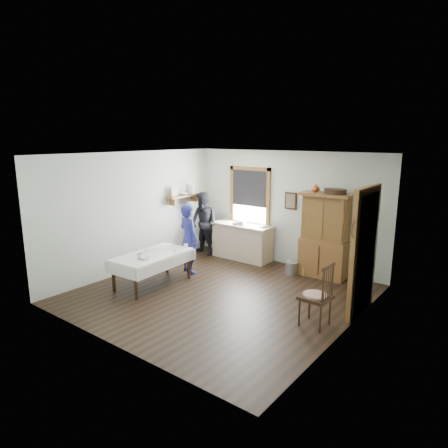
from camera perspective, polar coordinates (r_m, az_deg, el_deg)
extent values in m
cube|color=black|center=(7.93, -0.53, -9.93)|extent=(5.00, 5.00, 0.01)
cube|color=white|center=(7.34, -0.57, 9.88)|extent=(5.00, 5.00, 0.01)
cube|color=#B4BCAE|center=(9.57, 8.76, 2.22)|extent=(5.00, 0.01, 2.70)
cube|color=#B4BCAE|center=(5.83, -15.98, -4.71)|extent=(5.00, 0.01, 2.70)
cube|color=#B4BCAE|center=(9.25, -12.81, 1.70)|extent=(0.01, 5.00, 2.70)
cube|color=#B4BCAE|center=(6.33, 17.55, -3.46)|extent=(0.01, 5.00, 2.70)
cube|color=white|center=(10.04, 3.76, 3.97)|extent=(1.00, 0.02, 1.30)
cube|color=brown|center=(9.94, 3.73, 7.91)|extent=(1.18, 0.06, 0.09)
cube|color=brown|center=(10.15, 3.62, 0.06)|extent=(1.18, 0.06, 0.09)
cube|color=brown|center=(10.33, 1.17, 4.23)|extent=(0.09, 0.06, 1.48)
cube|color=brown|center=(9.73, 6.34, 3.65)|extent=(0.09, 0.06, 1.48)
cube|color=black|center=(9.98, 3.63, 5.11)|extent=(0.98, 0.03, 0.89)
cube|color=#40332E|center=(7.20, 19.54, -4.20)|extent=(0.03, 0.90, 2.10)
cube|color=brown|center=(6.74, 17.92, -5.19)|extent=(0.08, 0.12, 2.10)
cube|color=brown|center=(7.68, 20.54, -3.26)|extent=(0.08, 0.12, 2.10)
cube|color=brown|center=(6.99, 19.97, 4.60)|extent=(0.08, 1.14, 0.12)
cube|color=brown|center=(10.13, -5.85, 4.00)|extent=(0.24, 1.00, 0.04)
cube|color=brown|center=(9.86, -7.43, 3.15)|extent=(0.22, 0.03, 0.18)
cube|color=brown|center=(10.44, -4.32, 3.72)|extent=(0.22, 0.03, 0.18)
cube|color=#CCB28D|center=(9.90, -7.06, 4.54)|extent=(0.03, 0.22, 0.24)
cylinder|color=white|center=(10.37, -4.53, 4.94)|extent=(0.12, 0.12, 0.22)
cube|color=black|center=(9.43, 9.48, 3.28)|extent=(0.30, 0.04, 0.40)
torus|color=black|center=(6.54, 18.27, 0.32)|extent=(0.01, 0.27, 0.27)
cube|color=#CCB28D|center=(10.02, 2.64, -2.50)|extent=(1.56, 0.60, 0.89)
cube|color=brown|center=(8.89, 14.14, -1.63)|extent=(1.10, 0.55, 1.85)
cube|color=white|center=(8.41, -10.15, -6.41)|extent=(0.97, 1.72, 0.67)
cube|color=black|center=(6.67, 12.96, -9.78)|extent=(0.52, 0.52, 1.07)
cube|color=#919499|center=(9.07, 9.66, -6.24)|extent=(0.32, 0.32, 0.29)
cube|color=#9A7945|center=(9.18, 11.31, -6.46)|extent=(0.36, 0.32, 0.18)
imported|color=navy|center=(8.96, -5.07, -2.46)|extent=(0.61, 0.48, 1.46)
imported|color=black|center=(10.27, -2.93, -0.31)|extent=(0.82, 0.68, 1.52)
imported|color=white|center=(8.04, -11.93, -4.48)|extent=(0.17, 0.17, 0.10)
imported|color=white|center=(8.61, -5.48, -3.16)|extent=(0.12, 0.12, 0.09)
imported|color=white|center=(7.97, -11.20, -4.79)|extent=(0.25, 0.25, 0.05)
imported|color=brown|center=(9.67, 5.20, -0.31)|extent=(0.28, 0.28, 0.02)
imported|color=white|center=(9.86, 1.70, 0.12)|extent=(0.22, 0.22, 0.07)
imported|color=white|center=(10.16, -5.66, 4.30)|extent=(0.22, 0.22, 0.05)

